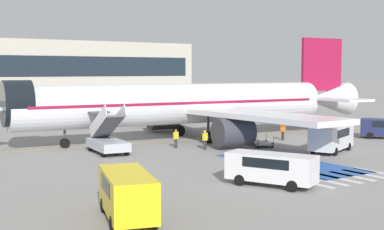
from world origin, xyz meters
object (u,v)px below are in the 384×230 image
service_van_1 (271,166)px  baggage_cart (262,143)px  service_van_3 (127,192)px  boarding_stairs_forward (107,141)px  ground_crew_1 (205,139)px  service_van_2 (331,136)px  ground_crew_0 (176,137)px  fuel_tanker (160,106)px  ground_crew_2 (283,131)px  airliner (184,105)px

service_van_1 → baggage_cart: (10.22, 12.57, -0.88)m
service_van_3 → baggage_cart: (20.16, 14.25, -1.00)m
boarding_stairs_forward → baggage_cart: (12.91, -3.75, -0.73)m
boarding_stairs_forward → ground_crew_1: bearing=-14.4°
service_van_2 → ground_crew_0: size_ratio=3.57×
fuel_tanker → service_van_1: fuel_tanker is taller
ground_crew_1 → ground_crew_0: bearing=-61.6°
boarding_stairs_forward → fuel_tanker: 29.92m
ground_crew_0 → ground_crew_2: (11.16, -1.20, 0.00)m
service_van_2 → ground_crew_1: bearing=26.9°
baggage_cart → fuel_tanker: bearing=105.1°
service_van_2 → baggage_cart: 6.24m
fuel_tanker → service_van_2: (-3.04, -32.97, -0.45)m
airliner → boarding_stairs_forward: bearing=116.0°
service_van_3 → fuel_tanker: bearing=-104.7°
boarding_stairs_forward → service_van_3: size_ratio=1.01×
airliner → service_van_2: (5.85, -12.88, -2.09)m
fuel_tanker → service_van_3: 48.85m
service_van_1 → airliner: bearing=-134.5°
airliner → service_van_2: size_ratio=7.14×
ground_crew_2 → service_van_1: bearing=-62.3°
boarding_stairs_forward → ground_crew_0: bearing=0.5°
service_van_1 → boarding_stairs_forward: bearing=-106.1°
airliner → fuel_tanker: bearing=-18.0°
baggage_cart → ground_crew_1: ground_crew_1 is taller
service_van_3 → baggage_cart: service_van_3 is taller
ground_crew_2 → airliner: bearing=-141.7°
boarding_stairs_forward → ground_crew_0: boarding_stairs_forward is taller
airliner → ground_crew_1: size_ratio=25.00×
service_van_2 → baggage_cart: bearing=0.6°
airliner → service_van_1: (-6.82, -19.80, -2.24)m
ground_crew_0 → airliner: bearing=-141.4°
airliner → service_van_3: size_ratio=7.59×
baggage_cart → ground_crew_0: ground_crew_0 is taller
boarding_stairs_forward → fuel_tanker: size_ratio=0.55×
service_van_1 → fuel_tanker: bearing=-137.0°
service_van_2 → ground_crew_0: 12.84m
boarding_stairs_forward → ground_crew_2: bearing=0.0°
airliner → service_van_3: (-16.76, -21.48, -2.11)m
ground_crew_0 → ground_crew_1: 2.65m
airliner → baggage_cart: (3.40, -7.23, -3.11)m
service_van_3 → ground_crew_0: (13.29, 17.43, -0.35)m
service_van_3 → baggage_cart: bearing=-127.7°
boarding_stairs_forward → fuel_tanker: (18.41, 23.57, 0.74)m
airliner → baggage_cart: bearing=-148.9°
baggage_cart → ground_crew_2: size_ratio=1.87×
service_van_2 → service_van_3: service_van_2 is taller
service_van_1 → ground_crew_2: bearing=-160.4°
ground_crew_2 → baggage_cart: bearing=-82.6°
airliner → ground_crew_2: 9.63m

